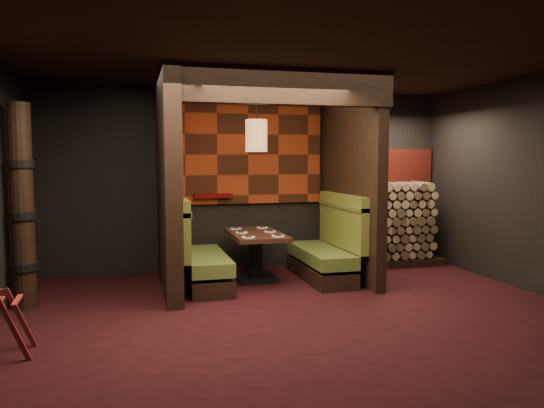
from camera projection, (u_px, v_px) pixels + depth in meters
The scene contains 20 objects.
floor at pixel (301, 316), 5.96m from camera, with size 6.50×5.50×0.02m, color black.
ceiling at pixel (303, 56), 5.71m from camera, with size 6.50×5.50×0.02m, color black.
wall_back at pixel (249, 179), 8.49m from camera, with size 6.50×0.02×2.85m, color black.
wall_front at pixel (444, 215), 3.17m from camera, with size 6.50×0.02×2.85m, color black.
partition_left at pixel (168, 184), 7.08m from camera, with size 0.20×2.20×2.85m, color black.
partition_right at pixel (350, 181), 7.80m from camera, with size 0.15×2.10×2.85m, color black.
header_beam at pixel (283, 86), 6.40m from camera, with size 2.85×0.18×0.44m, color black.
tapa_back_panel at pixel (248, 155), 8.40m from camera, with size 2.40×0.06×1.55m, color maroon.
tapa_side_panel at pixel (175, 152), 7.24m from camera, with size 0.04×1.85×1.45m, color maroon.
lacquer_shelf at pixel (213, 196), 8.25m from camera, with size 0.60×0.12×0.07m, color #510807.
booth_bench_left at pixel (198, 258), 7.27m from camera, with size 0.68×1.60×1.14m.
booth_bench_right at pixel (327, 252), 7.75m from camera, with size 0.68×1.60×1.14m.
dining_table at pixel (256, 248), 7.63m from camera, with size 0.72×1.32×0.70m.
place_settings at pixel (256, 232), 7.61m from camera, with size 0.60×1.09×0.03m.
pendant_lamp at pixel (256, 136), 7.44m from camera, with size 0.31×0.31×1.00m.
luggage_rack at pixel (0, 323), 4.71m from camera, with size 0.58×0.42×0.61m.
totem_column at pixel (22, 208), 6.14m from camera, with size 0.31×0.31×2.40m.
firewood_stack at pixel (390, 224), 8.74m from camera, with size 1.73×0.70×1.36m.
mosaic_header at pixel (382, 165), 8.97m from camera, with size 1.83×0.10×0.56m, color maroon.
bay_front_post at pixel (349, 180), 8.07m from camera, with size 0.08×0.08×2.85m, color black.
Camera 1 is at (-1.80, -5.55, 1.76)m, focal length 35.00 mm.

